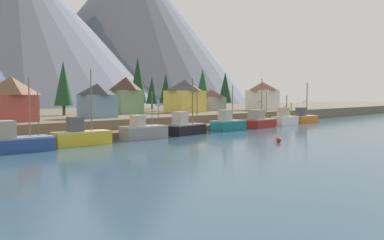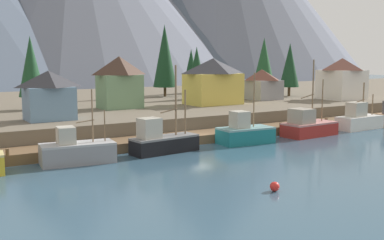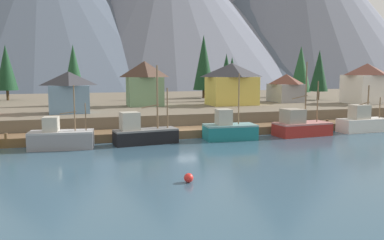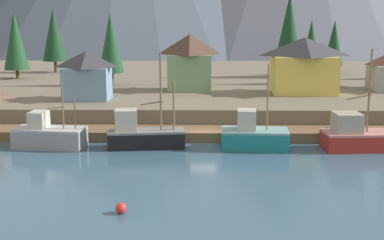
% 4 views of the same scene
% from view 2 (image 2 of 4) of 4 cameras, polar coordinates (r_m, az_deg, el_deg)
% --- Properties ---
extents(ground_plane, '(400.00, 400.00, 1.00)m').
position_cam_2_polar(ground_plane, '(69.26, -7.99, -0.82)').
color(ground_plane, '#335166').
extents(dock, '(80.00, 4.00, 1.60)m').
position_cam_2_polar(dock, '(53.30, -0.18, -2.17)').
color(dock, brown).
rests_on(dock, ground_plane).
extents(shoreline_bank, '(400.00, 56.00, 2.50)m').
position_cam_2_polar(shoreline_bank, '(80.10, -11.48, 1.50)').
color(shoreline_bank, '#665B4C').
rests_on(shoreline_bank, ground_plane).
extents(mountain_east_peak, '(105.02, 105.02, 49.44)m').
position_cam_2_polar(mountain_east_peak, '(199.94, -2.00, 11.93)').
color(mountain_east_peak, '#475160').
rests_on(mountain_east_peak, ground_plane).
extents(fishing_boat_grey, '(6.82, 3.45, 6.71)m').
position_cam_2_polar(fishing_boat_grey, '(43.76, -13.86, -3.69)').
color(fishing_boat_grey, gray).
rests_on(fishing_boat_grey, ground_plane).
extents(fishing_boat_black, '(7.33, 3.19, 8.79)m').
position_cam_2_polar(fishing_boat_black, '(47.20, -3.66, -2.54)').
color(fishing_boat_black, black).
rests_on(fishing_boat_black, ground_plane).
extents(fishing_boat_teal, '(6.34, 3.49, 7.90)m').
position_cam_2_polar(fishing_boat_teal, '(52.70, 6.42, -1.57)').
color(fishing_boat_teal, '#196B70').
rests_on(fishing_boat_teal, ground_plane).
extents(fishing_boat_red, '(7.30, 3.63, 9.31)m').
position_cam_2_polar(fishing_boat_red, '(59.04, 13.90, -0.72)').
color(fishing_boat_red, maroon).
rests_on(fishing_boat_red, ground_plane).
extents(fishing_boat_white, '(7.20, 2.89, 6.25)m').
position_cam_2_polar(fishing_boat_white, '(66.69, 19.63, 0.02)').
color(fishing_boat_white, silver).
rests_on(fishing_boat_white, ground_plane).
extents(house_yellow, '(8.08, 5.81, 6.95)m').
position_cam_2_polar(house_yellow, '(71.21, 2.58, 4.78)').
color(house_yellow, gold).
rests_on(house_yellow, shoreline_bank).
extents(house_blue, '(5.43, 4.23, 5.59)m').
position_cam_2_polar(house_blue, '(55.47, -16.98, 2.94)').
color(house_blue, '#6689A8').
rests_on(house_blue, shoreline_bank).
extents(house_white, '(6.92, 6.20, 6.95)m').
position_cam_2_polar(house_white, '(84.02, 17.75, 4.85)').
color(house_white, silver).
rests_on(house_white, shoreline_bank).
extents(house_grey, '(5.29, 5.96, 5.09)m').
position_cam_2_polar(house_grey, '(80.90, 8.46, 4.36)').
color(house_grey, gray).
rests_on(house_grey, shoreline_bank).
extents(house_green, '(5.80, 4.42, 7.23)m').
position_cam_2_polar(house_green, '(66.23, -8.80, 4.61)').
color(house_green, '#6B8E66').
rests_on(house_green, shoreline_bank).
extents(conifer_near_left, '(4.57, 4.57, 11.03)m').
position_cam_2_polar(conifer_near_left, '(96.64, 8.73, 6.90)').
color(conifer_near_left, '#4C3823').
rests_on(conifer_near_left, shoreline_bank).
extents(conifer_near_right, '(3.16, 3.16, 8.74)m').
position_cam_2_polar(conifer_near_right, '(93.12, -0.11, 6.37)').
color(conifer_near_right, '#4C3823').
rests_on(conifer_near_right, shoreline_bank).
extents(conifer_mid_left, '(3.47, 3.47, 9.94)m').
position_cam_2_polar(conifer_mid_left, '(67.00, -18.99, 6.16)').
color(conifer_mid_left, '#4C3823').
rests_on(conifer_mid_left, shoreline_bank).
extents(conifer_back_left, '(3.12, 3.12, 8.89)m').
position_cam_2_polar(conifer_back_left, '(79.79, 0.58, 6.35)').
color(conifer_back_left, '#4C3823').
rests_on(conifer_back_left, shoreline_bank).
extents(conifer_far_left, '(3.55, 3.55, 9.69)m').
position_cam_2_polar(conifer_far_left, '(88.13, 11.79, 6.54)').
color(conifer_far_left, '#4C3823').
rests_on(conifer_far_left, shoreline_bank).
extents(conifer_far_right, '(4.31, 4.31, 13.00)m').
position_cam_2_polar(conifer_far_right, '(85.71, -3.33, 7.78)').
color(conifer_far_right, '#4C3823').
rests_on(conifer_far_right, shoreline_bank).
extents(channel_buoy, '(0.70, 0.70, 0.70)m').
position_cam_2_polar(channel_buoy, '(34.48, 10.01, -7.97)').
color(channel_buoy, red).
rests_on(channel_buoy, ground_plane).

